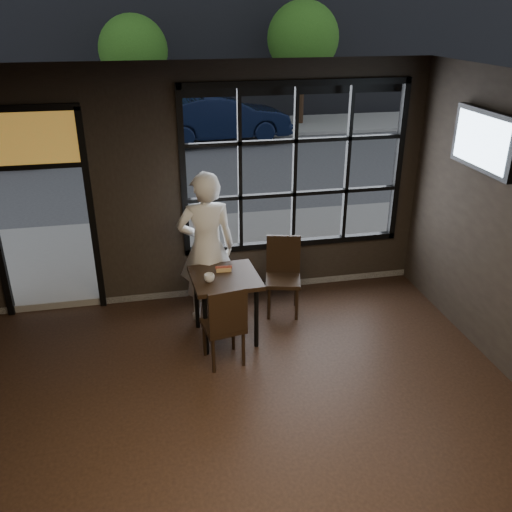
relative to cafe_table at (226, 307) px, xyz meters
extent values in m
cube|color=black|center=(-0.05, -2.36, -0.44)|extent=(6.00, 7.00, 0.02)
cube|color=black|center=(-0.05, -2.36, 2.78)|extent=(6.00, 7.00, 0.02)
cube|color=black|center=(1.15, 1.14, 1.37)|extent=(3.06, 0.12, 2.28)
cube|color=orange|center=(-2.15, 1.14, 1.92)|extent=(1.20, 0.06, 0.70)
cube|color=#545456|center=(-0.05, 21.64, -0.45)|extent=(60.00, 41.00, 0.04)
cube|color=black|center=(0.00, 0.00, 0.00)|extent=(0.84, 0.84, 0.86)
cube|color=black|center=(-0.10, -0.50, 0.08)|extent=(0.51, 0.51, 1.01)
cube|color=black|center=(0.84, 0.44, 0.09)|extent=(0.55, 0.55, 1.04)
imported|color=silver|center=(-0.15, 0.52, 0.57)|extent=(0.74, 0.50, 2.00)
imported|color=silver|center=(-0.20, -0.11, 0.47)|extent=(0.13, 0.13, 0.10)
cube|color=black|center=(2.88, -0.40, 2.00)|extent=(0.13, 1.13, 0.66)
imported|color=black|center=(1.47, 10.53, 0.35)|extent=(4.24, 1.83, 1.36)
cylinder|color=#332114|center=(-0.91, 12.60, 0.55)|extent=(0.18, 0.18, 1.95)
sphere|color=#38731F|center=(-0.91, 12.60, 2.14)|extent=(2.13, 2.13, 2.13)
cylinder|color=#332114|center=(4.58, 12.74, 0.66)|extent=(0.20, 0.20, 2.17)
sphere|color=#1D6F26|center=(4.58, 12.74, 2.42)|extent=(2.36, 2.36, 2.36)
camera|label=1|loc=(-0.80, -5.73, 3.33)|focal=38.00mm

